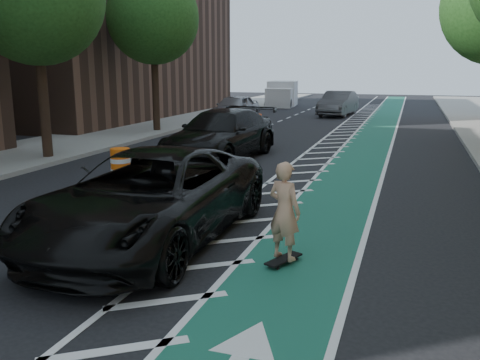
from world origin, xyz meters
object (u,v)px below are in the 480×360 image
at_px(skateboarder, 284,211).
at_px(suv_far, 221,135).
at_px(barrel_a, 121,166).
at_px(suv_near, 151,197).

bearing_deg(skateboarder, suv_far, -40.42).
bearing_deg(skateboarder, barrel_a, -15.11).
xyz_separation_m(suv_near, barrel_a, (-3.44, 4.46, -0.41)).
relative_size(suv_near, barrel_a, 6.37).
relative_size(suv_far, barrel_a, 6.26).
xyz_separation_m(skateboarder, suv_far, (-4.72, 9.42, -0.06)).
bearing_deg(suv_near, barrel_a, 128.33).
height_order(suv_far, barrel_a, suv_far).
bearing_deg(suv_far, skateboarder, -58.26).
height_order(skateboarder, suv_near, skateboarder).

